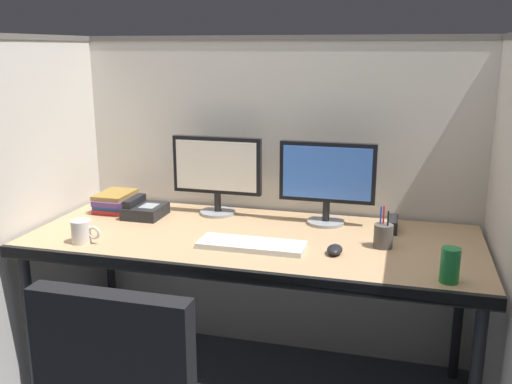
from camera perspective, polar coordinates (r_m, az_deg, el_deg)
cubicle_partition_rear at (r=2.82m, az=2.08°, el=-0.65°), size 2.21×0.06×1.57m
cubicle_partition_left at (r=2.75m, az=-21.37°, el=-2.05°), size 0.06×1.41×1.57m
cubicle_partition_right at (r=2.26m, az=24.16°, el=-5.73°), size 0.06×1.41×1.57m
desk at (r=2.42m, az=-0.38°, el=-5.62°), size 1.90×0.80×0.74m
monitor_left at (r=2.68m, az=-3.96°, el=2.21°), size 0.43×0.17×0.37m
monitor_right at (r=2.54m, az=7.17°, el=1.47°), size 0.43×0.17×0.37m
keyboard_main at (r=2.28m, az=-0.45°, el=-5.34°), size 0.43×0.15×0.02m
computer_mouse at (r=2.23m, az=7.94°, el=-5.77°), size 0.06×0.10×0.04m
coffee_mug at (r=2.43m, az=-17.13°, el=-3.84°), size 0.13×0.08×0.09m
pen_cup at (r=2.32m, az=12.70°, el=-4.31°), size 0.08×0.08×0.17m
soda_can at (r=2.05m, az=18.95°, el=-6.95°), size 0.07×0.07×0.12m
red_stapler at (r=2.55m, az=13.59°, el=-3.17°), size 0.04×0.15×0.06m
book_stack at (r=2.86m, az=-13.93°, el=-0.94°), size 0.16×0.23×0.09m
desk_phone at (r=2.73m, az=-11.19°, el=-1.77°), size 0.17×0.19×0.09m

